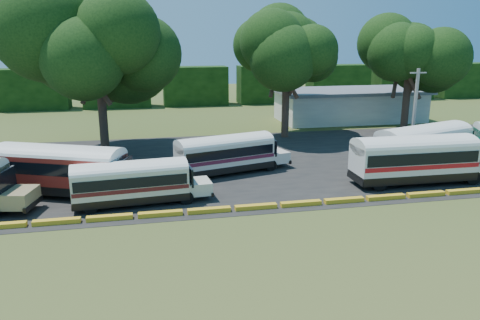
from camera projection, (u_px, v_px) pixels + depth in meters
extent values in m
plane|color=#2D4717|center=(283.00, 213.00, 29.09)|extent=(160.00, 160.00, 0.00)
cube|color=black|center=(254.00, 162.00, 40.64)|extent=(64.00, 24.00, 0.02)
cube|color=gold|center=(1.00, 226.00, 26.76)|extent=(2.70, 0.45, 0.30)
cube|color=gold|center=(57.00, 222.00, 27.35)|extent=(2.70, 0.45, 0.30)
cube|color=gold|center=(110.00, 218.00, 27.94)|extent=(2.70, 0.45, 0.30)
cube|color=gold|center=(160.00, 214.00, 28.53)|extent=(2.70, 0.45, 0.30)
cube|color=gold|center=(209.00, 210.00, 29.12)|extent=(2.70, 0.45, 0.30)
cube|color=gold|center=(256.00, 207.00, 29.70)|extent=(2.70, 0.45, 0.30)
cube|color=gold|center=(301.00, 204.00, 30.29)|extent=(2.70, 0.45, 0.30)
cube|color=gold|center=(344.00, 200.00, 30.88)|extent=(2.70, 0.45, 0.30)
cube|color=gold|center=(386.00, 197.00, 31.47)|extent=(2.70, 0.45, 0.30)
cube|color=gold|center=(426.00, 194.00, 32.06)|extent=(2.70, 0.45, 0.30)
cube|color=gold|center=(464.00, 191.00, 32.65)|extent=(2.70, 0.45, 0.30)
cube|color=silver|center=(350.00, 106.00, 60.54)|extent=(18.00, 8.00, 3.60)
cube|color=slate|center=(351.00, 91.00, 60.03)|extent=(19.00, 9.00, 0.40)
cube|color=black|center=(33.00, 89.00, 69.02)|extent=(10.00, 4.00, 6.00)
cube|color=black|center=(117.00, 88.00, 71.38)|extent=(10.00, 4.00, 6.00)
cube|color=black|center=(195.00, 86.00, 73.73)|extent=(10.00, 4.00, 6.00)
cube|color=black|center=(269.00, 84.00, 76.08)|extent=(10.00, 4.00, 6.00)
cube|color=black|center=(338.00, 83.00, 78.44)|extent=(10.00, 4.00, 6.00)
cube|color=black|center=(403.00, 82.00, 80.79)|extent=(10.00, 4.00, 6.00)
cube|color=black|center=(464.00, 80.00, 83.15)|extent=(10.00, 4.00, 6.00)
cylinder|color=black|center=(9.00, 198.00, 30.14)|extent=(1.08, 0.50, 1.04)
cube|color=#988559|center=(18.00, 197.00, 28.94)|extent=(2.31, 2.64, 0.99)
cube|color=black|center=(6.00, 182.00, 28.68)|extent=(0.65, 2.38, 1.43)
cube|color=black|center=(33.00, 204.00, 29.04)|extent=(0.71, 2.54, 0.31)
cylinder|color=black|center=(111.00, 197.00, 30.33)|extent=(1.10, 0.70, 1.07)
cylinder|color=black|center=(126.00, 186.00, 32.50)|extent=(1.10, 0.70, 1.07)
cylinder|color=black|center=(12.00, 190.00, 31.75)|extent=(1.10, 0.70, 1.07)
cylinder|color=black|center=(33.00, 180.00, 33.92)|extent=(1.10, 0.70, 1.07)
cube|color=black|center=(62.00, 186.00, 32.19)|extent=(9.11, 5.94, 0.59)
cube|color=maroon|center=(60.00, 168.00, 31.86)|extent=(9.11, 5.94, 1.96)
cube|color=black|center=(60.00, 165.00, 31.80)|extent=(8.82, 5.86, 0.82)
ellipsoid|color=silver|center=(59.00, 154.00, 31.61)|extent=(9.11, 5.94, 1.20)
cube|color=maroon|center=(134.00, 186.00, 31.06)|extent=(2.70, 2.92, 1.02)
cube|color=black|center=(124.00, 170.00, 30.92)|extent=(1.12, 2.32, 1.47)
cube|color=black|center=(148.00, 193.00, 30.99)|extent=(1.22, 2.48, 0.32)
cube|color=black|center=(7.00, 183.00, 33.06)|extent=(1.22, 2.48, 0.32)
cylinder|color=black|center=(187.00, 198.00, 30.49)|extent=(0.90, 0.32, 0.89)
cylinder|color=black|center=(182.00, 189.00, 32.24)|extent=(0.90, 0.32, 0.89)
cylinder|color=black|center=(90.00, 207.00, 28.81)|extent=(0.90, 0.32, 0.89)
cylinder|color=black|center=(90.00, 197.00, 30.57)|extent=(0.90, 0.32, 0.89)
cube|color=black|center=(131.00, 196.00, 30.37)|extent=(7.43, 2.84, 0.49)
cube|color=beige|center=(130.00, 181.00, 30.10)|extent=(7.43, 2.84, 1.62)
cube|color=black|center=(130.00, 178.00, 30.05)|extent=(7.14, 2.87, 0.68)
cube|color=#521516|center=(131.00, 186.00, 30.18)|extent=(7.36, 2.87, 0.27)
ellipsoid|color=silver|center=(130.00, 169.00, 29.89)|extent=(7.43, 2.84, 1.00)
cube|color=beige|center=(198.00, 186.00, 31.53)|extent=(1.76, 2.08, 0.84)
cube|color=black|center=(190.00, 175.00, 31.15)|extent=(0.31, 2.04, 1.22)
cube|color=black|center=(209.00, 190.00, 31.83)|extent=(0.35, 2.18, 0.27)
cube|color=black|center=(73.00, 203.00, 29.39)|extent=(0.35, 2.18, 0.27)
cylinder|color=black|center=(271.00, 165.00, 38.03)|extent=(0.98, 0.51, 0.94)
cylinder|color=black|center=(259.00, 160.00, 39.76)|extent=(0.98, 0.51, 0.94)
cylinder|color=black|center=(198.00, 176.00, 35.18)|extent=(0.98, 0.51, 0.94)
cylinder|color=black|center=(188.00, 169.00, 36.91)|extent=(0.98, 0.51, 0.94)
cube|color=black|center=(225.00, 166.00, 37.22)|extent=(8.07, 4.36, 0.52)
cube|color=silver|center=(225.00, 153.00, 36.94)|extent=(8.07, 4.36, 1.72)
cube|color=black|center=(225.00, 150.00, 36.88)|extent=(7.79, 4.33, 0.72)
cube|color=#5A172C|center=(225.00, 157.00, 37.03)|extent=(8.01, 4.37, 0.28)
ellipsoid|color=silver|center=(225.00, 142.00, 36.71)|extent=(8.07, 4.36, 1.06)
cube|color=silver|center=(275.00, 156.00, 39.25)|extent=(2.19, 2.45, 0.90)
cube|color=black|center=(269.00, 146.00, 38.75)|extent=(0.72, 2.12, 1.29)
cube|color=black|center=(283.00, 159.00, 39.70)|extent=(0.79, 2.27, 0.28)
cube|color=black|center=(180.00, 174.00, 35.55)|extent=(0.79, 2.27, 0.28)
cylinder|color=black|center=(473.00, 178.00, 34.44)|extent=(1.10, 0.32, 1.10)
cylinder|color=black|center=(453.00, 169.00, 36.66)|extent=(1.10, 0.32, 1.10)
cylinder|color=black|center=(380.00, 184.00, 33.06)|extent=(1.10, 0.32, 1.10)
cylinder|color=black|center=(365.00, 174.00, 35.29)|extent=(1.10, 0.32, 1.10)
cube|color=black|center=(412.00, 174.00, 34.72)|extent=(9.01, 2.84, 0.60)
cube|color=white|center=(413.00, 157.00, 34.39)|extent=(9.01, 2.84, 2.00)
cube|color=black|center=(414.00, 154.00, 34.32)|extent=(8.65, 2.91, 0.84)
cube|color=red|center=(413.00, 163.00, 34.49)|extent=(8.92, 2.89, 0.33)
ellipsoid|color=silver|center=(415.00, 144.00, 34.13)|extent=(9.01, 2.84, 1.23)
cube|color=white|center=(478.00, 166.00, 35.65)|extent=(2.00, 2.43, 1.04)
cube|color=black|center=(471.00, 153.00, 35.25)|extent=(0.19, 2.52, 1.50)
cube|color=black|center=(356.00, 179.00, 33.93)|extent=(0.23, 2.69, 0.33)
cylinder|color=black|center=(466.00, 158.00, 40.16)|extent=(1.12, 0.63, 1.08)
cylinder|color=black|center=(442.00, 152.00, 42.09)|extent=(1.12, 0.63, 1.08)
cylinder|color=black|center=(407.00, 170.00, 36.55)|extent=(1.12, 0.63, 1.08)
cylinder|color=black|center=(384.00, 163.00, 38.49)|extent=(1.12, 0.63, 1.08)
cube|color=black|center=(422.00, 159.00, 39.01)|extent=(9.29, 5.42, 0.60)
cube|color=white|center=(423.00, 144.00, 38.68)|extent=(9.29, 5.42, 1.98)
cube|color=black|center=(424.00, 141.00, 38.62)|extent=(8.97, 5.36, 0.83)
cube|color=navy|center=(423.00, 149.00, 38.79)|extent=(9.22, 5.43, 0.33)
ellipsoid|color=silver|center=(424.00, 132.00, 38.43)|extent=(9.29, 5.42, 1.22)
cube|color=white|center=(463.00, 148.00, 41.58)|extent=(2.61, 2.88, 1.03)
cube|color=black|center=(460.00, 137.00, 40.97)|extent=(0.95, 2.41, 1.49)
cube|color=black|center=(469.00, 151.00, 42.14)|extent=(1.04, 2.58, 0.33)
cube|color=black|center=(384.00, 168.00, 36.90)|extent=(1.04, 2.58, 0.33)
cube|color=black|center=(474.00, 157.00, 40.23)|extent=(1.23, 2.55, 0.33)
cylinder|color=#38241C|center=(103.00, 115.00, 43.33)|extent=(0.80, 0.80, 7.09)
cylinder|color=#38241C|center=(114.00, 81.00, 43.20)|extent=(1.30, 2.59, 4.06)
cylinder|color=#38241C|center=(90.00, 82.00, 43.14)|extent=(2.01, 2.27, 4.06)
cylinder|color=#38241C|center=(97.00, 84.00, 41.29)|extent=(2.63, 0.88, 4.06)
ellipsoid|color=black|center=(97.00, 39.00, 41.57)|extent=(11.98, 11.98, 8.79)
cylinder|color=#38241C|center=(285.00, 106.00, 50.08)|extent=(0.80, 0.80, 6.69)
cylinder|color=#38241C|center=(296.00, 79.00, 50.00)|extent=(1.26, 2.47, 3.84)
cylinder|color=#38241C|center=(275.00, 79.00, 49.94)|extent=(1.93, 2.18, 3.84)
cylinder|color=#38241C|center=(288.00, 81.00, 48.09)|extent=(2.51, 0.86, 3.84)
ellipsoid|color=black|center=(287.00, 44.00, 48.41)|extent=(9.01, 9.01, 6.61)
cylinder|color=#38241C|center=(406.00, 106.00, 52.54)|extent=(0.80, 0.80, 6.11)
cylinder|color=#38241C|center=(415.00, 82.00, 52.53)|extent=(1.20, 2.30, 3.53)
cylinder|color=#38241C|center=(396.00, 82.00, 52.46)|extent=(1.81, 2.04, 3.53)
cylinder|color=#38241C|center=(412.00, 83.00, 50.61)|extent=(2.33, 0.83, 3.53)
ellipsoid|color=black|center=(411.00, 51.00, 51.01)|extent=(8.43, 8.43, 6.18)
cylinder|color=gray|center=(415.00, 111.00, 43.13)|extent=(0.30, 0.30, 7.83)
cube|color=gray|center=(418.00, 73.00, 42.23)|extent=(1.60, 0.12, 0.12)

